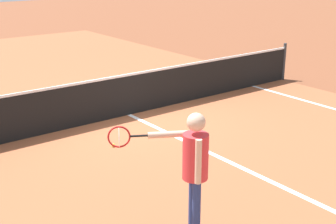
{
  "coord_description": "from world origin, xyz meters",
  "views": [
    {
      "loc": [
        -5.4,
        -8.56,
        3.42
      ],
      "look_at": [
        -0.99,
        -2.77,
        1.0
      ],
      "focal_mm": 49.83,
      "sensor_mm": 36.0,
      "label": 1
    }
  ],
  "objects": [
    {
      "name": "tennis_ball_near_net",
      "position": [
        -1.27,
        -1.43,
        0.03
      ],
      "size": [
        0.07,
        0.07,
        0.07
      ],
      "primitive_type": "sphere",
      "color": "#CCE033",
      "rests_on": "ground_plane"
    },
    {
      "name": "ground_plane",
      "position": [
        0.0,
        0.0,
        0.0
      ],
      "size": [
        60.0,
        60.0,
        0.0
      ],
      "primitive_type": "plane",
      "color": "brown"
    },
    {
      "name": "court_surface_inbounds",
      "position": [
        0.0,
        0.0,
        0.0
      ],
      "size": [
        10.62,
        24.4,
        0.0
      ],
      "primitive_type": "cube",
      "color": "#9E5433",
      "rests_on": "ground_plane"
    },
    {
      "name": "player_near",
      "position": [
        -2.0,
        -4.61,
        1.04
      ],
      "size": [
        1.0,
        0.89,
        1.68
      ],
      "color": "navy",
      "rests_on": "ground_plane"
    },
    {
      "name": "net",
      "position": [
        0.0,
        0.0,
        0.49
      ],
      "size": [
        10.84,
        0.09,
        1.07
      ],
      "color": "#33383D",
      "rests_on": "ground_plane"
    },
    {
      "name": "line_center_service",
      "position": [
        0.0,
        -3.2,
        0.0
      ],
      "size": [
        0.1,
        6.4,
        0.01
      ],
      "primitive_type": "cube",
      "color": "white",
      "rests_on": "ground_plane"
    }
  ]
}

